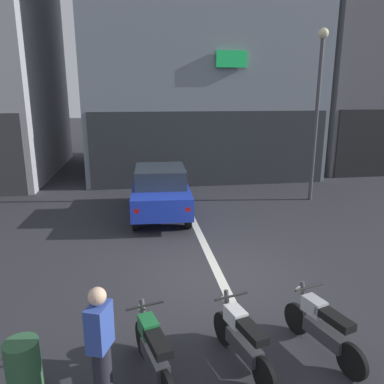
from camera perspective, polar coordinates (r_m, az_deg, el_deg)
ground_plane at (r=8.50m, az=4.11°, el=-12.52°), size 120.00×120.00×0.00m
lane_centre_line at (r=14.02m, az=-1.25°, el=-1.40°), size 0.20×18.00×0.01m
building_mid_block at (r=20.76m, az=0.50°, el=26.64°), size 10.62×8.92×16.42m
car_blue_crossing_near at (r=12.19m, az=-4.83°, el=0.39°), size 1.94×4.17×1.64m
street_lamp at (r=14.44m, az=18.64°, el=13.41°), size 0.36×0.36×6.08m
motorcycle_green_row_leftmost at (r=5.63m, az=-5.97°, el=-22.77°), size 0.61×1.63×0.98m
motorcycle_white_row_left_mid at (r=5.85m, az=7.58°, el=-21.17°), size 0.61×1.63×0.98m
motorcycle_silver_row_centre at (r=6.35m, az=19.18°, el=-18.76°), size 0.65×1.62×0.98m
person_by_motorcycles at (r=5.10m, az=-13.72°, el=-22.05°), size 0.34×0.42×1.67m
trash_bin at (r=5.76m, az=-24.22°, el=-23.60°), size 0.44×0.44×0.85m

